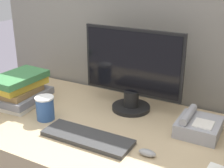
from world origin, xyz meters
TOP-DOWN VIEW (x-y plane):
  - cubicle_panel_rear at (0.00, 0.83)m, footprint 1.93×0.04m
  - monitor at (0.04, 0.62)m, footprint 0.54×0.20m
  - keyboard at (0.00, 0.24)m, footprint 0.42×0.14m
  - mouse at (0.28, 0.25)m, footprint 0.07×0.04m
  - coffee_cup at (-0.29, 0.31)m, footprint 0.09×0.09m
  - book_stack at (-0.53, 0.39)m, footprint 0.25×0.32m
  - desk_telephone at (0.42, 0.53)m, footprint 0.19×0.20m

SIDE VIEW (x-z plane):
  - keyboard at x=0.00m, z-range 0.75..0.77m
  - mouse at x=0.28m, z-range 0.75..0.78m
  - cubicle_panel_rear at x=0.00m, z-range 0.00..1.58m
  - desk_telephone at x=0.42m, z-range 0.74..0.84m
  - coffee_cup at x=-0.29m, z-range 0.75..0.87m
  - book_stack at x=-0.53m, z-range 0.75..0.93m
  - monitor at x=0.04m, z-range 0.74..1.18m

